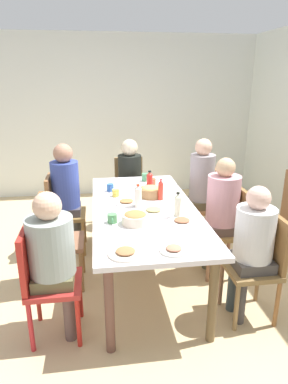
{
  "coord_description": "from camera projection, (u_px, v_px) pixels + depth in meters",
  "views": [
    {
      "loc": [
        2.98,
        -0.42,
        1.92
      ],
      "look_at": [
        0.0,
        0.0,
        0.91
      ],
      "focal_mm": 31.86,
      "sensor_mm": 36.0,
      "label": 1
    }
  ],
  "objects": [
    {
      "name": "plate_2",
      "position": [
        153.0,
        211.0,
        3.1
      ],
      "size": [
        0.25,
        0.25,
        0.04
      ],
      "color": "white",
      "rests_on": "dining_table"
    },
    {
      "name": "bowl_0",
      "position": [
        135.0,
        218.0,
        2.84
      ],
      "size": [
        0.23,
        0.23,
        0.1
      ],
      "color": "beige",
      "rests_on": "dining_table"
    },
    {
      "name": "person_4",
      "position": [
        130.0,
        174.0,
        4.49
      ],
      "size": [
        0.31,
        0.31,
        1.18
      ],
      "color": "brown",
      "rests_on": "ground_plane"
    },
    {
      "name": "cup_2",
      "position": [
        116.0,
        193.0,
        3.51
      ],
      "size": [
        0.11,
        0.07,
        0.07
      ],
      "color": "#E6CD4E",
      "rests_on": "dining_table"
    },
    {
      "name": "dining_table",
      "position": [
        144.0,
        214.0,
        3.25
      ],
      "size": [
        2.09,
        0.96,
        0.76
      ],
      "color": "white",
      "rests_on": "ground_plane"
    },
    {
      "name": "cup_1",
      "position": [
        112.0,
        218.0,
        2.87
      ],
      "size": [
        0.12,
        0.08,
        0.08
      ],
      "color": "#518D56",
      "rests_on": "dining_table"
    },
    {
      "name": "chair_3",
      "position": [
        207.0,
        202.0,
        4.07
      ],
      "size": [
        0.4,
        0.4,
        0.9
      ],
      "color": "#925F3B",
      "rests_on": "ground_plane"
    },
    {
      "name": "chair_2",
      "position": [
        261.0,
        261.0,
        2.77
      ],
      "size": [
        0.4,
        0.4,
        0.9
      ],
      "color": "olive",
      "rests_on": "ground_plane"
    },
    {
      "name": "chair_1",
      "position": [
        60.0,
        209.0,
        3.85
      ],
      "size": [
        0.4,
        0.4,
        0.9
      ],
      "color": "olive",
      "rests_on": "ground_plane"
    },
    {
      "name": "person_1",
      "position": [
        67.0,
        189.0,
        3.78
      ],
      "size": [
        0.3,
        0.3,
        1.26
      ],
      "color": "#433A38",
      "rests_on": "ground_plane"
    },
    {
      "name": "cup_0",
      "position": [
        152.0,
        182.0,
        3.89
      ],
      "size": [
        0.12,
        0.09,
        0.07
      ],
      "color": "#D15633",
      "rests_on": "dining_table"
    },
    {
      "name": "plate_3",
      "position": [
        126.0,
        253.0,
        2.36
      ],
      "size": [
        0.25,
        0.25,
        0.04
      ],
      "color": "beige",
      "rests_on": "dining_table"
    },
    {
      "name": "person_6",
      "position": [
        53.0,
        252.0,
        2.48
      ],
      "size": [
        0.34,
        0.34,
        1.18
      ],
      "color": "brown",
      "rests_on": "ground_plane"
    },
    {
      "name": "person_2",
      "position": [
        252.0,
        241.0,
        2.7
      ],
      "size": [
        0.31,
        0.31,
        1.15
      ],
      "color": "#403C3B",
      "rests_on": "ground_plane"
    },
    {
      "name": "bottle_3",
      "position": [
        138.0,
        196.0,
        3.19
      ],
      "size": [
        0.07,
        0.07,
        0.23
      ],
      "color": "silver",
      "rests_on": "dining_table"
    },
    {
      "name": "bottle_2",
      "position": [
        150.0,
        181.0,
        3.69
      ],
      "size": [
        0.06,
        0.06,
        0.21
      ],
      "color": "red",
      "rests_on": "dining_table"
    },
    {
      "name": "chair_4",
      "position": [
        129.0,
        187.0,
        4.64
      ],
      "size": [
        0.4,
        0.4,
        0.9
      ],
      "color": "brown",
      "rests_on": "ground_plane"
    },
    {
      "name": "person_0",
      "position": [
        222.0,
        206.0,
        3.34
      ],
      "size": [
        0.32,
        0.32,
        1.21
      ],
      "color": "brown",
      "rests_on": "ground_plane"
    },
    {
      "name": "cup_4",
      "position": [
        145.0,
        177.0,
        4.03
      ],
      "size": [
        0.11,
        0.08,
        0.09
      ],
      "color": "#519666",
      "rests_on": "dining_table"
    },
    {
      "name": "bottle_0",
      "position": [
        161.0,
        190.0,
        3.39
      ],
      "size": [
        0.05,
        0.05,
        0.22
      ],
      "color": "red",
      "rests_on": "dining_table"
    },
    {
      "name": "ground_plane",
      "position": [
        144.0,
        276.0,
        3.47
      ],
      "size": [
        6.58,
        6.58,
        0.0
      ],
      "primitive_type": "plane",
      "color": "tan"
    },
    {
      "name": "bowl_1",
      "position": [
        151.0,
        191.0,
        3.49
      ],
      "size": [
        0.23,
        0.23,
        0.11
      ],
      "color": "#9E6F42",
      "rests_on": "dining_table"
    },
    {
      "name": "chair_6",
      "position": [
        43.0,
        277.0,
        2.54
      ],
      "size": [
        0.4,
        0.4,
        0.9
      ],
      "color": "#AD2B27",
      "rests_on": "ground_plane"
    },
    {
      "name": "chair_5",
      "position": [
        53.0,
        236.0,
        3.19
      ],
      "size": [
        0.4,
        0.4,
        0.9
      ],
      "color": "brown",
      "rests_on": "ground_plane"
    },
    {
      "name": "bottle_1",
      "position": [
        178.0,
        206.0,
        2.96
      ],
      "size": [
        0.06,
        0.06,
        0.23
      ],
      "color": "silver",
      "rests_on": "dining_table"
    },
    {
      "name": "plate_1",
      "position": [
        174.0,
        250.0,
        2.4
      ],
      "size": [
        0.2,
        0.2,
        0.04
      ],
      "color": "silver",
      "rests_on": "dining_table"
    },
    {
      "name": "wall_left",
      "position": [
        121.0,
        117.0,
        5.69
      ],
      "size": [
        0.12,
        4.71,
        2.6
      ],
      "primitive_type": "cube",
      "color": "white",
      "rests_on": "ground_plane"
    },
    {
      "name": "plate_0",
      "position": [
        127.0,
        202.0,
        3.31
      ],
      "size": [
        0.24,
        0.24,
        0.04
      ],
      "color": "white",
      "rests_on": "dining_table"
    },
    {
      "name": "cup_3",
      "position": [
        110.0,
        188.0,
        3.67
      ],
      "size": [
        0.11,
        0.07,
        0.08
      ],
      "color": "#305FA7",
      "rests_on": "dining_table"
    },
    {
      "name": "person_3",
      "position": [
        201.0,
        183.0,
        3.98
      ],
      "size": [
        0.3,
        0.3,
        1.28
      ],
      "color": "brown",
      "rests_on": "ground_plane"
    },
    {
      "name": "chair_0",
      "position": [
        229.0,
        226.0,
        3.42
      ],
      "size": [
        0.4,
        0.4,
        0.9
      ],
      "color": "olive",
      "rests_on": "ground_plane"
    },
    {
      "name": "plate_4",
      "position": [
        182.0,
        221.0,
        2.87
      ],
      "size": [
        0.24,
        0.24,
        0.04
      ],
      "color": "white",
      "rests_on": "dining_table"
    }
  ]
}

